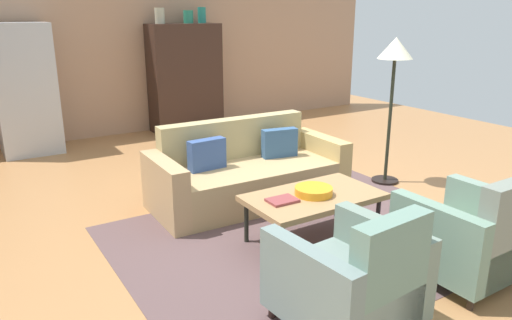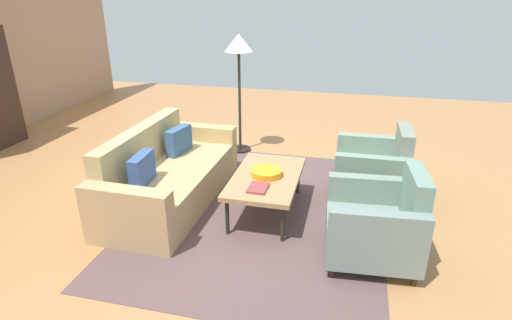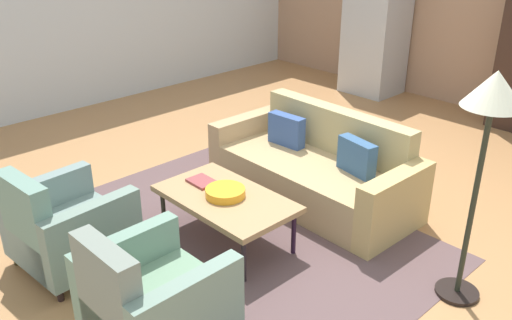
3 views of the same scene
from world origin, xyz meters
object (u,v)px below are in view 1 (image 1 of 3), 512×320
vase_tall (160,16)px  refrigerator (25,89)px  couch (246,174)px  armchair_right (471,238)px  coffee_table (313,199)px  book_stack (282,200)px  armchair_left (354,283)px  cabinet (185,78)px  vase_round (188,17)px  floor_lamp (395,62)px  fruit_bowl (314,191)px  vase_small (202,15)px

vase_tall → refrigerator: 2.36m
couch → armchair_right: bearing=105.5°
coffee_table → book_stack: book_stack is taller
armchair_left → cabinet: cabinet is taller
vase_tall → vase_round: size_ratio=1.19×
book_stack → floor_lamp: size_ratio=0.15×
armchair_left → coffee_table: bearing=58.6°
fruit_bowl → refrigerator: bearing=110.7°
vase_round → couch: bearing=-105.3°
armchair_left → vase_tall: vase_tall is taller
book_stack → vase_small: vase_small is taller
armchair_right → refrigerator: 6.13m
couch → floor_lamp: bearing=168.0°
fruit_bowl → book_stack: fruit_bowl is taller
armchair_right → armchair_left: bearing=179.3°
refrigerator → coffee_table: bearing=-69.2°
vase_small → couch: bearing=-109.1°
cabinet → floor_lamp: cabinet is taller
armchair_right → book_stack: bearing=127.7°
vase_round → fruit_bowl: bearing=-101.5°
armchair_right → book_stack: armchair_right is taller
coffee_table → refrigerator: 4.83m
couch → vase_round: bearing=-104.1°
book_stack → armchair_left: bearing=-102.7°
coffee_table → cabinet: cabinet is taller
vase_round → refrigerator: 2.81m
vase_round → refrigerator: (-2.63, -0.10, -0.98)m
coffee_table → armchair_right: 1.31m
armchair_left → vase_small: size_ratio=3.38×
fruit_bowl → floor_lamp: size_ratio=0.20×
cabinet → book_stack: bearing=-104.2°
vase_small → refrigerator: 3.05m
vase_small → refrigerator: size_ratio=0.14×
vase_round → cabinet: bearing=177.3°
book_stack → vase_small: size_ratio=0.97×
couch → book_stack: couch is taller
couch → vase_small: 3.96m
coffee_table → floor_lamp: (1.74, 0.78, 1.04)m
couch → vase_round: (0.93, 3.40, 1.62)m
coffee_table → armchair_left: bearing=-117.0°
couch → vase_tall: (0.43, 3.40, 1.64)m
coffee_table → book_stack: 0.33m
coffee_table → vase_tall: vase_tall is taller
armchair_left → floor_lamp: bearing=35.4°
vase_round → book_stack: bearing=-105.4°
armchair_right → vase_round: (0.33, 5.75, 1.56)m
vase_round → floor_lamp: vase_round is taller
couch → book_stack: (-0.33, -1.17, 0.16)m
vase_small → floor_lamp: bearing=-81.6°
fruit_bowl → refrigerator: size_ratio=0.18×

